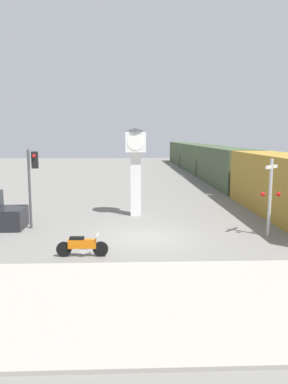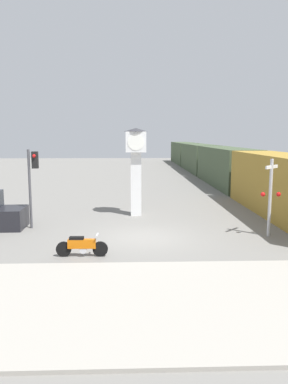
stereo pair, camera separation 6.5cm
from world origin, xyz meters
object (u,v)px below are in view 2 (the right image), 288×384
object	(u,v)px
clock_tower	(136,158)
railroad_crossing_signal	(270,194)
traffic_light	(32,174)
freight_train	(210,161)
motorcycle	(82,246)

from	to	relation	value
clock_tower	railroad_crossing_signal	distance (m)	7.65
traffic_light	freight_train	bearing A→B (deg)	59.39
motorcycle	clock_tower	size ratio (longest dim) A/B	0.39
traffic_light	railroad_crossing_signal	size ratio (longest dim) A/B	1.10
motorcycle	freight_train	bearing A→B (deg)	69.90
freight_train	railroad_crossing_signal	size ratio (longest dim) A/B	15.57
traffic_light	railroad_crossing_signal	distance (m)	11.02
clock_tower	traffic_light	size ratio (longest dim) A/B	1.28
clock_tower	traffic_light	bearing A→B (deg)	-150.06
motorcycle	traffic_light	xyz separation A→B (m)	(-2.86, 4.45, 2.23)
motorcycle	railroad_crossing_signal	bearing A→B (deg)	19.10
clock_tower	traffic_light	distance (m)	5.77
motorcycle	freight_train	xyz separation A→B (m)	(10.43, 26.92, 1.29)
clock_tower	railroad_crossing_signal	size ratio (longest dim) A/B	1.41
motorcycle	railroad_crossing_signal	world-z (taller)	railroad_crossing_signal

